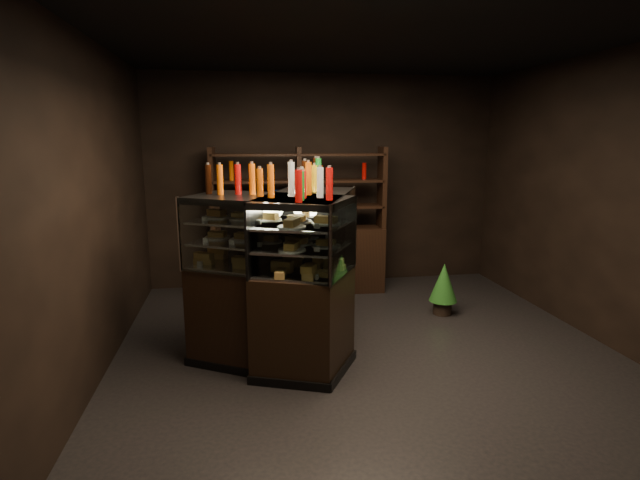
% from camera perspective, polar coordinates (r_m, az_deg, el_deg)
% --- Properties ---
extents(ground, '(5.00, 5.00, 0.00)m').
position_cam_1_polar(ground, '(5.24, 5.24, -12.33)').
color(ground, black).
rests_on(ground, ground).
extents(room_shell, '(5.02, 5.02, 3.01)m').
position_cam_1_polar(room_shell, '(4.79, 5.68, 9.37)').
color(room_shell, black).
rests_on(room_shell, ground).
extents(display_case, '(1.80, 1.65, 1.62)m').
position_cam_1_polar(display_case, '(4.85, -3.55, -7.53)').
color(display_case, black).
rests_on(display_case, ground).
extents(food_display, '(1.33, 1.33, 0.49)m').
position_cam_1_polar(food_display, '(4.67, -3.65, 0.77)').
color(food_display, '#B38440').
rests_on(food_display, display_case).
extents(bottles_top, '(1.16, 1.19, 0.30)m').
position_cam_1_polar(bottles_top, '(4.60, -3.75, 6.89)').
color(bottles_top, black).
rests_on(bottles_top, display_case).
extents(potted_conifer, '(0.34, 0.34, 0.72)m').
position_cam_1_polar(potted_conifer, '(6.24, 13.96, -4.64)').
color(potted_conifer, black).
rests_on(potted_conifer, ground).
extents(back_shelving, '(2.37, 0.57, 2.00)m').
position_cam_1_polar(back_shelving, '(6.90, -2.38, -1.06)').
color(back_shelving, black).
rests_on(back_shelving, ground).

